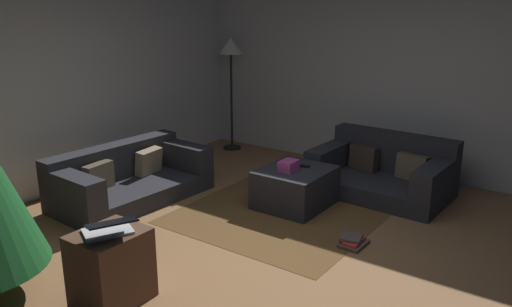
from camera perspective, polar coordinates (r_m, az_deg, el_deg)
ground_plane at (r=4.61m, az=1.76°, el=-12.12°), size 6.40×6.40×0.00m
rear_partition at (r=6.42m, az=-22.31°, el=7.11°), size 6.40×0.12×2.60m
corner_partition at (r=6.95m, az=16.58°, el=8.29°), size 0.12×6.40×2.60m
couch_left at (r=6.14m, az=-14.08°, el=-2.69°), size 1.82×0.99×0.61m
couch_right at (r=6.33m, az=14.05°, el=-1.96°), size 1.04×1.58×0.68m
ottoman at (r=5.77m, az=4.36°, el=-3.78°), size 0.80×0.71×0.43m
gift_box at (r=5.63m, az=3.63°, el=-1.36°), size 0.23×0.17×0.11m
tv_remote at (r=5.79m, az=5.20°, el=-1.36°), size 0.08×0.17×0.02m
side_table at (r=4.11m, az=-15.80°, el=-12.07°), size 0.52×0.44×0.57m
laptop at (r=3.91m, az=-16.00°, el=-7.99°), size 0.48×0.50×0.17m
book_stack at (r=5.00m, az=10.74°, el=-9.57°), size 0.30×0.25×0.09m
corner_lamp at (r=7.81m, az=-2.81°, el=10.92°), size 0.36×0.36×1.71m
area_rug at (r=5.85m, az=4.31°, el=-5.72°), size 2.60×2.00×0.01m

